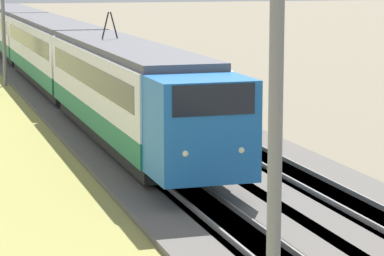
% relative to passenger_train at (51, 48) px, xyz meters
% --- Properties ---
extents(ballast_main, '(240.00, 4.40, 0.30)m').
position_rel_passenger_train_xyz_m(ballast_main, '(5.07, 0.00, -2.28)').
color(ballast_main, '#605B56').
rests_on(ballast_main, ground).
extents(ballast_adjacent, '(240.00, 4.40, 0.30)m').
position_rel_passenger_train_xyz_m(ballast_adjacent, '(5.07, -3.91, -2.28)').
color(ballast_adjacent, '#605B56').
rests_on(ballast_adjacent, ground).
extents(track_main, '(240.00, 1.57, 0.45)m').
position_rel_passenger_train_xyz_m(track_main, '(5.07, 0.00, -2.27)').
color(track_main, '#4C4238').
rests_on(track_main, ground).
extents(track_adjacent, '(240.00, 1.57, 0.45)m').
position_rel_passenger_train_xyz_m(track_adjacent, '(5.07, -3.91, -2.27)').
color(track_adjacent, '#4C4238').
rests_on(track_adjacent, ground).
extents(passenger_train, '(58.82, 2.92, 5.17)m').
position_rel_passenger_train_xyz_m(passenger_train, '(0.00, 0.00, 0.00)').
color(passenger_train, blue).
rests_on(passenger_train, ground).
extents(catenary_mast_near, '(0.22, 2.56, 8.12)m').
position_rel_passenger_train_xyz_m(catenary_mast_near, '(-40.07, 2.44, 1.77)').
color(catenary_mast_near, slate).
rests_on(catenary_mast_near, ground).
extents(catenary_mast_mid, '(0.22, 2.56, 7.89)m').
position_rel_passenger_train_xyz_m(catenary_mast_mid, '(1.89, 2.44, 1.65)').
color(catenary_mast_mid, slate).
rests_on(catenary_mast_mid, ground).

